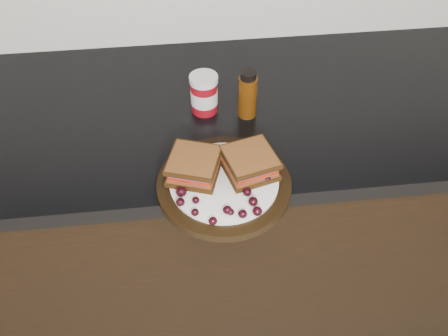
{
  "coord_description": "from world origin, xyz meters",
  "views": [
    {
      "loc": [
        -0.17,
        0.74,
        1.68
      ],
      "look_at": [
        -0.09,
        1.43,
        0.96
      ],
      "focal_mm": 40.0,
      "sensor_mm": 36.0,
      "label": 1
    }
  ],
  "objects_px": {
    "plate": "(224,185)",
    "condiment_jar": "(204,94)",
    "sandwich_left": "(194,166)",
    "oil_bottle": "(248,94)"
  },
  "relations": [
    {
      "from": "plate",
      "to": "condiment_jar",
      "type": "xyz_separation_m",
      "value": [
        -0.02,
        0.26,
        0.04
      ]
    },
    {
      "from": "plate",
      "to": "sandwich_left",
      "type": "height_order",
      "value": "sandwich_left"
    },
    {
      "from": "sandwich_left",
      "to": "condiment_jar",
      "type": "distance_m",
      "value": 0.24
    },
    {
      "from": "sandwich_left",
      "to": "condiment_jar",
      "type": "bearing_deg",
      "value": 98.34
    },
    {
      "from": "sandwich_left",
      "to": "condiment_jar",
      "type": "xyz_separation_m",
      "value": [
        0.04,
        0.23,
        0.0
      ]
    },
    {
      "from": "plate",
      "to": "oil_bottle",
      "type": "relative_size",
      "value": 2.28
    },
    {
      "from": "plate",
      "to": "condiment_jar",
      "type": "bearing_deg",
      "value": 94.02
    },
    {
      "from": "plate",
      "to": "sandwich_left",
      "type": "relative_size",
      "value": 2.79
    },
    {
      "from": "plate",
      "to": "sandwich_left",
      "type": "distance_m",
      "value": 0.07
    },
    {
      "from": "condiment_jar",
      "to": "oil_bottle",
      "type": "bearing_deg",
      "value": -15.65
    }
  ]
}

